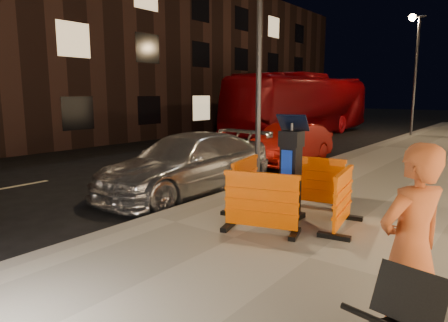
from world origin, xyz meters
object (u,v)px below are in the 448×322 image
Objects in this scene: parking_kiosk at (291,170)px; barrier_kerbside at (245,184)px; bus_doubledecker at (303,135)px; car_silver at (188,193)px; barrier_front at (261,203)px; car_red at (289,164)px; barrier_back at (313,182)px; man at (411,249)px; barrier_bldgside at (343,200)px.

barrier_kerbside is at bearing 168.49° from parking_kiosk.
car_silver is at bearing -74.34° from bus_doubledecker.
barrier_front reaches higher than car_red.
barrier_back is at bearing 8.19° from car_silver.
parking_kiosk is at bearing -9.41° from car_silver.
man is (2.53, -3.63, 0.41)m from barrier_back.
barrier_kerbside is 1.00× the size of barrier_bldgside.
barrier_front is at bearing -24.98° from car_silver.
barrier_bldgside is (0.95, -0.95, 0.00)m from barrier_back.
barrier_back reaches higher than car_silver.
barrier_kerbside is 1.90m from barrier_bldgside.
car_silver is 14.30m from bus_doubledecker.
barrier_kerbside is 6.09m from car_red.
man reaches higher than barrier_back.
parking_kiosk is at bearing -106.07° from man.
barrier_kerbside and barrier_bldgside have the same top height.
man is at bearing -141.07° from barrier_kerbside.
barrier_front is at bearing -93.77° from man.
barrier_front is 7.33m from car_red.
barrier_bldgside is 0.10× the size of bus_doubledecker.
man reaches higher than barrier_bldgside.
parking_kiosk is 3.29m from car_silver.
man is (9.42, -17.13, 1.04)m from bus_doubledecker.
barrier_bldgside is at bearing -61.42° from bus_doubledecker.
barrier_back is 0.69× the size of man.
car_silver is 5.01m from car_red.
man is at bearing -27.95° from car_silver.
bus_doubledecker reaches higher than barrier_back.
barrier_back is 1.34m from barrier_bldgside.
barrier_back is at bearing 73.49° from barrier_front.
car_red is at bearing -66.27° from bus_doubledecker.
bus_doubledecker reaches higher than barrier_bldgside.
barrier_bldgside is 0.26× the size of car_silver.
barrier_bldgside is 6.98m from car_red.
barrier_back is at bearing 78.49° from parking_kiosk.
barrier_bldgside is 0.69× the size of man.
barrier_kerbside is 0.69× the size of man.
barrier_kerbside is 15.64m from bus_doubledecker.
car_red is (-3.05, 6.64, -0.63)m from barrier_front.
barrier_bldgside is at bearing -55.21° from car_red.
car_red is at bearing -115.73° from man.
car_silver is at bearing 156.07° from parking_kiosk.
barrier_front is at bearing -101.51° from parking_kiosk.
man is at bearing -63.60° from barrier_back.
bus_doubledecker is at bearing 113.26° from car_red.
parking_kiosk is at bearing 80.49° from barrier_bldgside.
car_silver reaches higher than car_red.
bus_doubledecker is 6.79× the size of man.
barrier_bldgside is at bearing -53.51° from barrier_back.
barrier_front is at bearing -65.65° from car_red.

